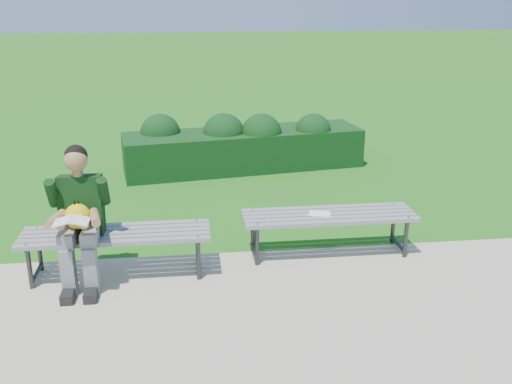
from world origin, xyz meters
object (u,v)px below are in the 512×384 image
at_px(bench_left, 116,237).
at_px(paper_sheet, 320,214).
at_px(hedge, 241,145).
at_px(bench_right, 329,218).
at_px(seated_boy, 79,213).

relative_size(bench_left, paper_sheet, 7.04).
bearing_deg(paper_sheet, hedge, 98.67).
xyz_separation_m(bench_left, bench_right, (2.15, 0.24, 0.00)).
relative_size(hedge, paper_sheet, 15.04).
bearing_deg(bench_left, paper_sheet, 6.69).
height_order(bench_left, seated_boy, seated_boy).
bearing_deg(seated_boy, paper_sheet, 8.10).
distance_m(seated_boy, paper_sheet, 2.39).
relative_size(bench_left, seated_boy, 1.37).
xyz_separation_m(hedge, bench_right, (0.61, -3.33, 0.03)).
height_order(hedge, seated_boy, seated_boy).
bearing_deg(hedge, bench_right, -79.65).
bearing_deg(hedge, bench_left, -113.41).
bearing_deg(seated_boy, hedge, 63.27).
height_order(hedge, bench_right, hedge).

